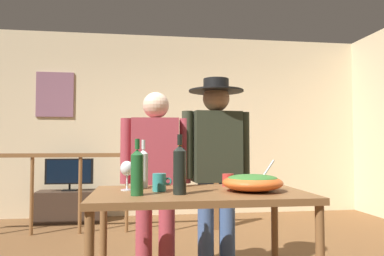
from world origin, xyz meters
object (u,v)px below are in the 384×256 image
object	(u,v)px
wine_glass	(127,170)
person_standing_right	(216,160)
framed_picture	(55,94)
wine_bottle_amber	(180,166)
serving_table	(199,205)
mug_teal	(160,182)
salad_bowl	(252,182)
mug_red	(228,180)
wine_bottle_green	(137,171)
flat_screen_tv	(69,172)
wine_bottle_dark	(180,169)
stair_railing	(121,180)
person_standing_left	(156,172)
tv_console	(69,206)
wine_bottle_clear	(143,168)

from	to	relation	value
wine_glass	person_standing_right	xyz separation A→B (m)	(0.69, 0.55, 0.04)
framed_picture	wine_bottle_amber	xyz separation A→B (m)	(1.58, -3.23, -0.91)
serving_table	mug_teal	world-z (taller)	mug_teal
mug_teal	salad_bowl	bearing A→B (deg)	-8.40
framed_picture	serving_table	bearing A→B (deg)	-64.29
serving_table	mug_red	bearing A→B (deg)	45.23
framed_picture	wine_bottle_green	world-z (taller)	framed_picture
mug_teal	serving_table	bearing A→B (deg)	-9.81
flat_screen_tv	wine_bottle_dark	size ratio (longest dim) A/B	1.90
flat_screen_tv	person_standing_right	world-z (taller)	person_standing_right
stair_railing	wine_bottle_amber	distance (m)	2.27
person_standing_left	person_standing_right	world-z (taller)	person_standing_right
tv_console	wine_glass	bearing A→B (deg)	-73.08
stair_railing	wine_bottle_dark	xyz separation A→B (m)	(0.47, -2.56, 0.30)
flat_screen_tv	mug_red	xyz separation A→B (m)	(1.63, -2.91, 0.14)
stair_railing	wine_bottle_clear	size ratio (longest dim) A/B	10.91
framed_picture	wine_glass	xyz separation A→B (m)	(1.23, -3.36, -0.92)
wine_bottle_dark	wine_bottle_amber	bearing A→B (deg)	83.96
stair_railing	person_standing_right	world-z (taller)	person_standing_right
tv_console	wine_bottle_dark	xyz separation A→B (m)	(1.25, -3.30, 0.74)
wine_bottle_dark	wine_bottle_green	distance (m)	0.25
framed_picture	person_standing_left	bearing A→B (deg)	-63.05
stair_railing	wine_bottle_green	world-z (taller)	wine_bottle_green
wine_bottle_clear	wine_glass	bearing A→B (deg)	-129.78
serving_table	mug_red	distance (m)	0.37
stair_railing	wine_bottle_dark	distance (m)	2.62
person_standing_left	mug_red	bearing A→B (deg)	144.16
wine_bottle_amber	wine_bottle_clear	size ratio (longest dim) A/B	1.07
tv_console	person_standing_left	xyz separation A→B (m)	(1.14, -2.52, 0.67)
tv_console	wine_bottle_dark	size ratio (longest dim) A/B	2.57
wine_bottle_clear	mug_red	xyz separation A→B (m)	(0.59, 0.01, -0.09)
wine_bottle_green	mug_red	world-z (taller)	wine_bottle_green
framed_picture	salad_bowl	bearing A→B (deg)	-60.36
wine_bottle_green	person_standing_right	bearing A→B (deg)	51.84
serving_table	mug_red	xyz separation A→B (m)	(0.24, 0.24, 0.13)
tv_console	flat_screen_tv	world-z (taller)	flat_screen_tv
flat_screen_tv	stair_railing	bearing A→B (deg)	-42.83
flat_screen_tv	person_standing_left	distance (m)	2.74
mug_red	person_standing_left	xyz separation A→B (m)	(-0.49, 0.42, 0.03)
flat_screen_tv	wine_bottle_green	xyz separation A→B (m)	(1.00, -3.28, 0.24)
serving_table	salad_bowl	bearing A→B (deg)	-7.33
wine_bottle_green	person_standing_right	world-z (taller)	person_standing_right
flat_screen_tv	wine_bottle_green	distance (m)	3.44
wine_bottle_clear	person_standing_left	distance (m)	0.45
stair_railing	mug_teal	bearing A→B (deg)	-81.34
flat_screen_tv	person_standing_right	bearing A→B (deg)	-56.76
wine_bottle_amber	person_standing_left	xyz separation A→B (m)	(-0.15, 0.43, -0.07)
tv_console	mug_teal	xyz separation A→B (m)	(1.14, -3.14, 0.65)
wine_bottle_green	person_standing_left	world-z (taller)	person_standing_left
wine_bottle_dark	wine_bottle_green	world-z (taller)	wine_bottle_dark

